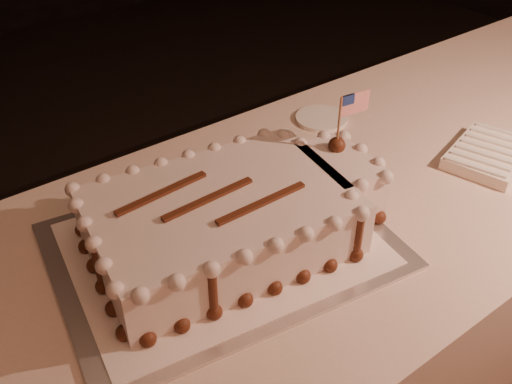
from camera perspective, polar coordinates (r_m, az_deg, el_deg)
banquet_table at (r=1.54m, az=10.10°, el=-9.60°), size 2.40×0.80×0.75m
cake_board at (r=1.08m, az=-3.41°, el=-5.36°), size 0.67×0.54×0.01m
doily at (r=1.08m, az=-3.42°, el=-5.16°), size 0.60×0.49×0.00m
sheet_cake at (r=1.05m, az=-1.94°, el=-2.34°), size 0.60×0.39×0.23m
napkin_stack at (r=1.41m, az=22.25°, el=3.48°), size 0.24×0.20×0.03m
side_plate at (r=1.48m, az=6.54°, el=7.31°), size 0.13×0.13×0.01m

